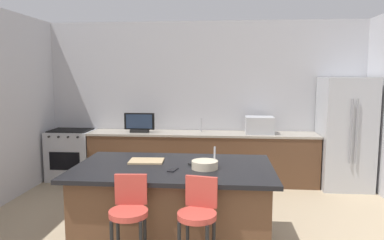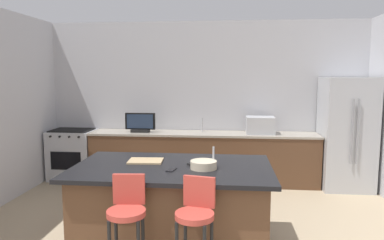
{
  "view_description": "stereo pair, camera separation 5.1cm",
  "coord_description": "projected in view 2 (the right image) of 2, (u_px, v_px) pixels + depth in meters",
  "views": [
    {
      "loc": [
        0.36,
        -1.65,
        1.9
      ],
      "look_at": [
        -0.08,
        3.29,
        1.27
      ],
      "focal_mm": 33.59,
      "sensor_mm": 36.0,
      "label": 1
    },
    {
      "loc": [
        0.41,
        -1.64,
        1.9
      ],
      "look_at": [
        -0.08,
        3.29,
        1.27
      ],
      "focal_mm": 33.59,
      "sensor_mm": 36.0,
      "label": 2
    }
  ],
  "objects": [
    {
      "name": "range_oven",
      "position": [
        73.0,
        154.0,
        6.58
      ],
      "size": [
        0.78,
        0.63,
        0.91
      ],
      "color": "#B7BABF",
      "rests_on": "ground_plane"
    },
    {
      "name": "wall_back",
      "position": [
        205.0,
        101.0,
        6.6
      ],
      "size": [
        6.2,
        0.12,
        2.85
      ],
      "primitive_type": "cube",
      "color": "#BCBCC1",
      "rests_on": "ground_plane"
    },
    {
      "name": "kitchen_island",
      "position": [
        173.0,
        206.0,
        3.92
      ],
      "size": [
        2.13,
        1.27,
        0.92
      ],
      "color": "black",
      "rests_on": "ground_plane"
    },
    {
      "name": "sink_faucet_island",
      "position": [
        214.0,
        157.0,
        3.81
      ],
      "size": [
        0.02,
        0.02,
        0.22
      ],
      "primitive_type": "cylinder",
      "color": "#B2B2B7",
      "rests_on": "kitchen_island"
    },
    {
      "name": "microwave",
      "position": [
        260.0,
        125.0,
        6.18
      ],
      "size": [
        0.48,
        0.36,
        0.29
      ],
      "primitive_type": "cube",
      "color": "#B7BABF",
      "rests_on": "counter_back"
    },
    {
      "name": "tv_remote",
      "position": [
        194.0,
        163.0,
        3.95
      ],
      "size": [
        0.15,
        0.16,
        0.02
      ],
      "primitive_type": "cube",
      "rotation": [
        0.0,
        0.0,
        -0.72
      ],
      "color": "black",
      "rests_on": "kitchen_island"
    },
    {
      "name": "tv_monitor",
      "position": [
        140.0,
        123.0,
        6.33
      ],
      "size": [
        0.53,
        0.16,
        0.34
      ],
      "color": "black",
      "rests_on": "counter_back"
    },
    {
      "name": "bar_stool_right",
      "position": [
        196.0,
        224.0,
        3.12
      ],
      "size": [
        0.34,
        0.36,
        1.0
      ],
      "rotation": [
        0.0,
        0.0,
        -0.2
      ],
      "color": "#B23D33",
      "rests_on": "ground_plane"
    },
    {
      "name": "cutting_board",
      "position": [
        146.0,
        161.0,
        4.06
      ],
      "size": [
        0.4,
        0.29,
        0.02
      ],
      "primitive_type": "cube",
      "rotation": [
        0.0,
        0.0,
        0.06
      ],
      "color": "tan",
      "rests_on": "kitchen_island"
    },
    {
      "name": "cell_phone",
      "position": [
        171.0,
        170.0,
        3.7
      ],
      "size": [
        0.1,
        0.16,
        0.01
      ],
      "primitive_type": "cube",
      "rotation": [
        0.0,
        0.0,
        -0.24
      ],
      "color": "black",
      "rests_on": "kitchen_island"
    },
    {
      "name": "refrigerator",
      "position": [
        346.0,
        133.0,
        5.98
      ],
      "size": [
        0.8,
        0.79,
        1.86
      ],
      "color": "#B7BABF",
      "rests_on": "ground_plane"
    },
    {
      "name": "counter_back",
      "position": [
        203.0,
        157.0,
        6.35
      ],
      "size": [
        3.98,
        0.62,
        0.89
      ],
      "color": "brown",
      "rests_on": "ground_plane"
    },
    {
      "name": "bar_stool_left",
      "position": [
        127.0,
        222.0,
        3.16
      ],
      "size": [
        0.34,
        0.35,
        1.01
      ],
      "rotation": [
        0.0,
        0.0,
        0.08
      ],
      "color": "#B23D33",
      "rests_on": "ground_plane"
    },
    {
      "name": "sink_faucet_back",
      "position": [
        202.0,
        125.0,
        6.38
      ],
      "size": [
        0.02,
        0.02,
        0.24
      ],
      "primitive_type": "cylinder",
      "color": "#B2B2B7",
      "rests_on": "counter_back"
    },
    {
      "name": "fruit_bowl",
      "position": [
        204.0,
        165.0,
        3.75
      ],
      "size": [
        0.28,
        0.28,
        0.08
      ],
      "primitive_type": "cylinder",
      "color": "beige",
      "rests_on": "kitchen_island"
    }
  ]
}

